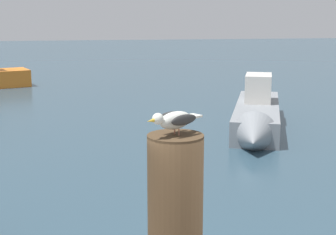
% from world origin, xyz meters
% --- Properties ---
extents(mooring_post, '(0.33, 0.33, 1.02)m').
position_xyz_m(mooring_post, '(-1.05, -0.35, 2.01)').
color(mooring_post, '#4C3823').
rests_on(mooring_post, harbor_quay).
extents(seagull, '(0.35, 0.25, 0.14)m').
position_xyz_m(seagull, '(-1.05, -0.35, 2.60)').
color(seagull, tan).
rests_on(seagull, mooring_post).
extents(boat_grey, '(3.19, 5.94, 1.63)m').
position_xyz_m(boat_grey, '(3.16, 9.93, 0.42)').
color(boat_grey, gray).
rests_on(boat_grey, ground_plane).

